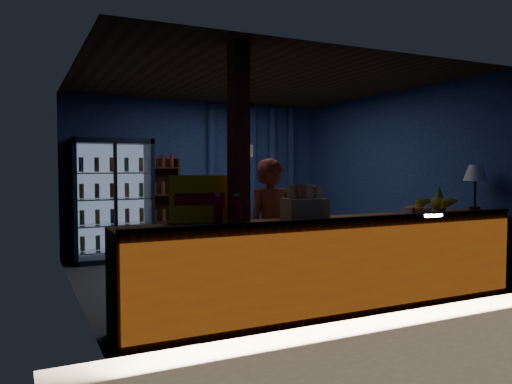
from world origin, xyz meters
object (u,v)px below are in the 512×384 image
Objects in this scene: shopkeeper at (272,233)px; pastry_tray at (418,212)px; green_chair at (268,237)px; table_lamp at (475,175)px.

shopkeeper is 1.61m from pastry_tray.
pastry_tray is at bearing 72.08° from green_chair.
shopkeeper reaches higher than green_chair.
shopkeeper is at bearing 170.85° from table_lamp.
shopkeeper is at bearing 160.49° from pastry_tray.
green_chair is at bearing 67.10° from shopkeeper.
pastry_tray is at bearing -172.71° from table_lamp.
table_lamp is at bearing -5.92° from shopkeeper.
shopkeeper reaches higher than pastry_tray.
shopkeeper is 2.61m from table_lamp.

